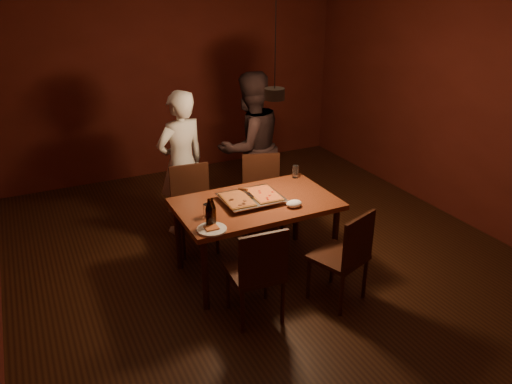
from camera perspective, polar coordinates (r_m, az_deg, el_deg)
name	(u,v)px	position (r m, az deg, el deg)	size (l,w,h in m)	color
room_shell	(274,132)	(4.57, 2.07, 6.85)	(6.00, 6.00, 6.00)	#351D0E
dining_table	(256,209)	(4.74, 0.00, -1.92)	(1.50, 0.90, 0.75)	brown
chair_far_left	(193,200)	(5.30, -7.25, -0.88)	(0.46, 0.46, 0.49)	#38190F
chair_far_right	(262,187)	(5.56, 0.73, 0.54)	(0.53, 0.53, 0.49)	#38190F
chair_near_left	(259,267)	(4.10, 0.30, -8.52)	(0.45, 0.45, 0.49)	#38190F
chair_near_right	(347,250)	(4.40, 10.36, -6.55)	(0.54, 0.54, 0.49)	#38190F
pizza_tray	(251,199)	(4.70, -0.56, -0.81)	(0.55, 0.45, 0.05)	silver
pizza_meat	(237,199)	(4.62, -2.17, -0.83)	(0.24, 0.39, 0.02)	maroon
pizza_cheese	(264,194)	(4.73, 0.92, -0.22)	(0.24, 0.39, 0.02)	gold
spatula	(252,194)	(4.71, -0.51, -0.27)	(0.09, 0.24, 0.04)	silver
beer_bottle_a	(209,213)	(4.21, -5.35, -2.40)	(0.07, 0.07, 0.26)	black
beer_bottle_b	(212,211)	(4.25, -5.02, -2.22)	(0.06, 0.06, 0.25)	black
water_glass_left	(207,210)	(4.42, -5.58, -2.09)	(0.07, 0.07, 0.12)	silver
water_glass_right	(296,172)	(5.25, 4.54, 2.33)	(0.06, 0.06, 0.13)	silver
plate_slice	(212,229)	(4.21, -5.09, -4.25)	(0.25, 0.25, 0.03)	white
napkin	(294,204)	(4.60, 4.37, -1.34)	(0.15, 0.12, 0.06)	white
diner_white	(182,164)	(5.54, -8.50, 3.24)	(0.59, 0.39, 1.62)	silver
diner_dark	(250,147)	(5.82, -0.67, 5.17)	(0.85, 0.66, 1.74)	black
pendant_lamp	(275,93)	(4.48, 2.14, 11.27)	(0.18, 0.18, 1.10)	black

